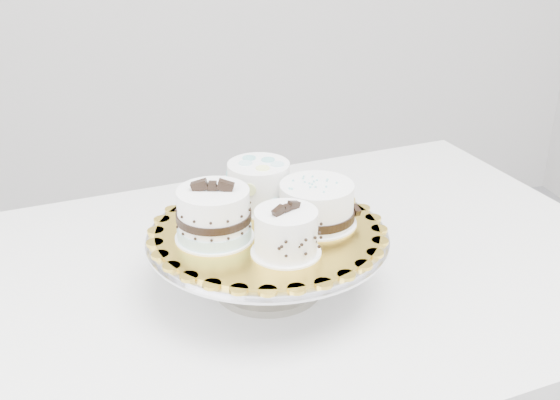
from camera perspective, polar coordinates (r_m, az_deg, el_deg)
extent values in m
cube|color=silver|center=(1.22, 0.02, -6.36)|extent=(1.38, 1.03, 0.04)
cube|color=silver|center=(1.94, 11.66, -6.91)|extent=(0.06, 0.06, 0.71)
cylinder|color=gray|center=(1.15, -0.97, -6.89)|extent=(0.18, 0.18, 0.01)
cylinder|color=gray|center=(1.13, -0.98, -5.15)|extent=(0.11, 0.11, 0.09)
cylinder|color=silver|center=(1.11, -1.00, -2.84)|extent=(0.37, 0.37, 0.01)
cylinder|color=silver|center=(1.11, -1.00, -2.98)|extent=(0.38, 0.38, 0.00)
cylinder|color=gold|center=(1.10, -1.01, -2.48)|extent=(0.40, 0.40, 0.01)
cylinder|color=white|center=(1.04, 0.49, -4.23)|extent=(0.10, 0.10, 0.00)
cylinder|color=white|center=(1.02, 0.49, -2.57)|extent=(0.13, 0.13, 0.06)
cylinder|color=white|center=(1.08, -5.33, -2.98)|extent=(0.12, 0.12, 0.00)
cylinder|color=white|center=(1.06, -5.41, -1.08)|extent=(0.14, 0.14, 0.08)
cylinder|color=silver|center=(1.08, -5.35, -2.49)|extent=(0.11, 0.11, 0.02)
cylinder|color=black|center=(1.06, -5.40, -1.25)|extent=(0.11, 0.11, 0.01)
cylinder|color=white|center=(1.18, -1.72, -0.33)|extent=(0.12, 0.12, 0.00)
cylinder|color=white|center=(1.17, -1.74, 1.34)|extent=(0.12, 0.12, 0.07)
cylinder|color=white|center=(1.12, 2.96, -1.79)|extent=(0.13, 0.13, 0.00)
cylinder|color=white|center=(1.11, 2.99, -0.25)|extent=(0.14, 0.14, 0.06)
cylinder|color=black|center=(1.12, 2.97, -1.08)|extent=(0.12, 0.12, 0.01)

